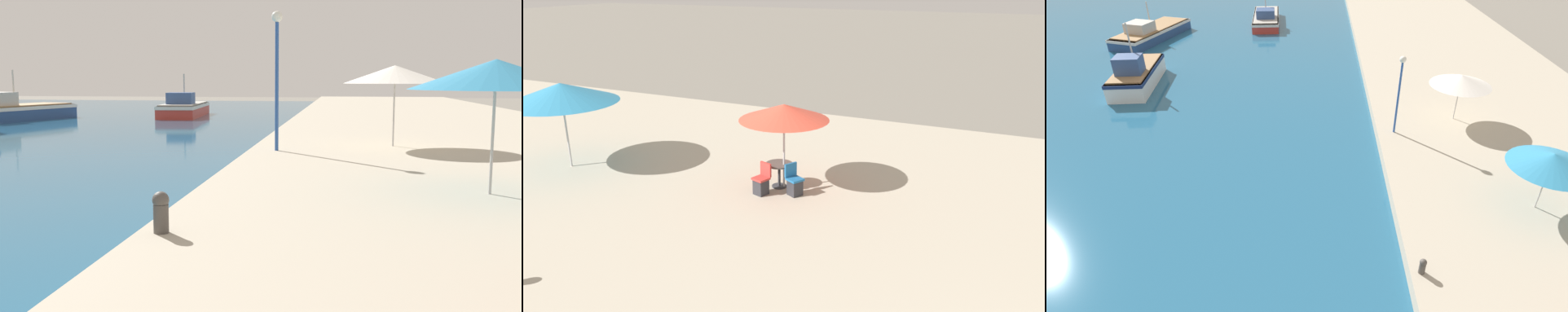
% 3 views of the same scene
% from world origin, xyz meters
% --- Properties ---
extents(cafe_umbrella_pink, '(2.58, 2.58, 2.54)m').
position_xyz_m(cafe_umbrella_pink, '(7.50, 7.93, 3.01)').
color(cafe_umbrella_pink, '#B7B7B7').
rests_on(cafe_umbrella_pink, quay_promenade).
extents(cafe_umbrella_white, '(3.52, 3.52, 2.77)m').
position_xyz_m(cafe_umbrella_white, '(6.21, 15.06, 3.16)').
color(cafe_umbrella_white, '#B7B7B7').
rests_on(cafe_umbrella_white, quay_promenade).
extents(cafe_table, '(0.80, 0.80, 0.74)m').
position_xyz_m(cafe_table, '(7.52, 8.09, 1.23)').
color(cafe_table, '#333338').
rests_on(cafe_table, quay_promenade).
extents(cafe_chair_left, '(0.54, 0.52, 0.91)m').
position_xyz_m(cafe_chair_left, '(6.83, 8.33, 1.02)').
color(cafe_chair_left, '#2D2D33').
rests_on(cafe_chair_left, quay_promenade).
extents(cafe_chair_right, '(0.56, 0.57, 0.91)m').
position_xyz_m(cafe_chair_right, '(7.17, 7.46, 1.02)').
color(cafe_chair_right, '#2D2D33').
rests_on(cafe_chair_right, quay_promenade).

